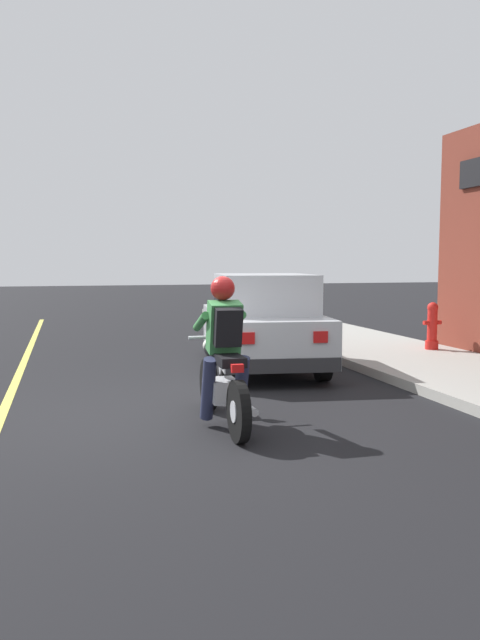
{
  "coord_description": "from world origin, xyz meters",
  "views": [
    {
      "loc": [
        -1.03,
        -6.99,
        1.78
      ],
      "look_at": [
        1.31,
        1.45,
        0.95
      ],
      "focal_mm": 35.0,
      "sensor_mm": 36.0,
      "label": 1
    }
  ],
  "objects": [
    {
      "name": "sidewalk_curb",
      "position": [
        4.75,
        3.0,
        0.07
      ],
      "size": [
        2.6,
        22.0,
        0.14
      ],
      "primitive_type": "cube",
      "color": "#9E9B93",
      "rests_on": "ground"
    },
    {
      "name": "lane_stripe",
      "position": [
        -1.8,
        3.0,
        0.0
      ],
      "size": [
        0.12,
        19.8,
        0.01
      ],
      "primitive_type": "cube",
      "color": "#D1C64C",
      "rests_on": "ground"
    },
    {
      "name": "ground_plane",
      "position": [
        0.0,
        0.0,
        0.0
      ],
      "size": [
        80.0,
        80.0,
        0.0
      ],
      "primitive_type": "plane",
      "color": "black"
    },
    {
      "name": "motorcycle_with_rider",
      "position": [
        0.57,
        -0.53,
        0.68
      ],
      "size": [
        0.56,
        2.02,
        1.62
      ],
      "color": "black",
      "rests_on": "ground"
    },
    {
      "name": "car_hatchback",
      "position": [
        2.05,
        2.74,
        0.77
      ],
      "size": [
        2.13,
        3.96,
        1.57
      ],
      "color": "black",
      "rests_on": "ground"
    },
    {
      "name": "fire_hydrant",
      "position": [
        5.5,
        3.17,
        0.57
      ],
      "size": [
        0.36,
        0.24,
        0.88
      ],
      "color": "red",
      "rests_on": "sidewalk_curb"
    }
  ]
}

